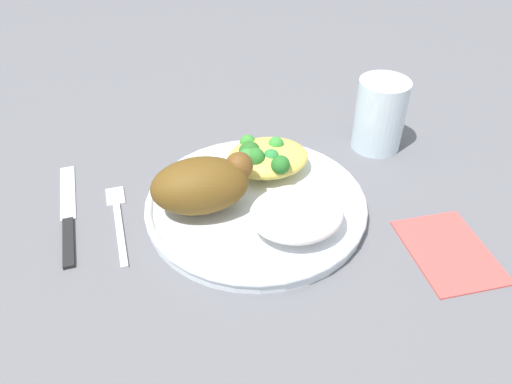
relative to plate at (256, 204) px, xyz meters
The scene contains 9 objects.
ground_plane 0.01m from the plate, ahead, with size 2.00×2.00×0.00m, color #5E5E63.
plate is the anchor object (origin of this frame).
roasted_chicken 0.07m from the plate, behind, with size 0.12×0.07×0.06m.
rice_pile 0.07m from the plate, 59.65° to the right, with size 0.10×0.09×0.03m, color white.
mac_cheese_with_broccoli 0.07m from the plate, 66.30° to the left, with size 0.10×0.09×0.04m.
fork 0.16m from the plate, behind, with size 0.02×0.14×0.01m.
knife 0.22m from the plate, behind, with size 0.03×0.19×0.01m.
water_glass 0.22m from the plate, 27.00° to the left, with size 0.07×0.07×0.10m, color silver.
napkin 0.22m from the plate, 31.20° to the right, with size 0.09×0.12×0.00m, color #DB4C47.
Camera 1 is at (-0.10, -0.45, 0.40)m, focal length 35.61 mm.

